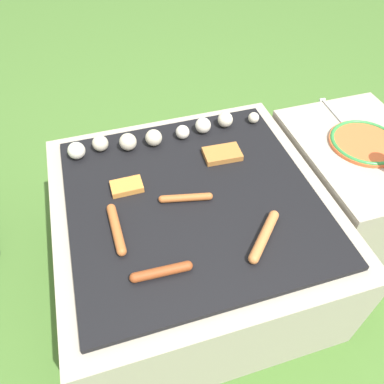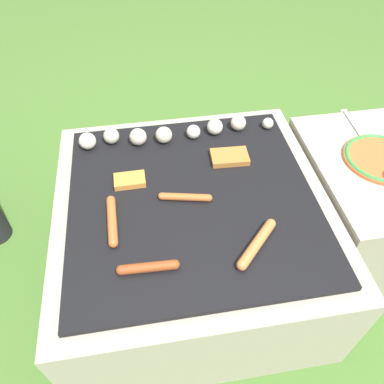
{
  "view_description": "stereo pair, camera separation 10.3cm",
  "coord_description": "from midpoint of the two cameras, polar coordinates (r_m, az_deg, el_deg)",
  "views": [
    {
      "loc": [
        -0.22,
        -0.74,
        1.27
      ],
      "look_at": [
        0.0,
        0.0,
        0.44
      ],
      "focal_mm": 35.0,
      "sensor_mm": 36.0,
      "label": 1
    },
    {
      "loc": [
        -0.12,
        -0.76,
        1.27
      ],
      "look_at": [
        0.0,
        0.0,
        0.44
      ],
      "focal_mm": 35.0,
      "sensor_mm": 36.0,
      "label": 2
    }
  ],
  "objects": [
    {
      "name": "ground_plane",
      "position": [
        1.49,
        -2.02,
        -11.6
      ],
      "size": [
        14.0,
        14.0,
        0.0
      ],
      "primitive_type": "plane",
      "color": "#47702D"
    },
    {
      "name": "grill",
      "position": [
        1.31,
        -2.26,
        -6.94
      ],
      "size": [
        0.85,
        0.85,
        0.42
      ],
      "color": "#A89E8C",
      "rests_on": "ground_plane"
    },
    {
      "name": "side_ledge",
      "position": [
        1.57,
        20.96,
        0.65
      ],
      "size": [
        0.44,
        0.58,
        0.42
      ],
      "color": "#A89E8C",
      "rests_on": "ground_plane"
    },
    {
      "name": "sausage_back_right",
      "position": [
        1.08,
        -14.18,
        -5.61
      ],
      "size": [
        0.03,
        0.18,
        0.03
      ],
      "color": "#B7602D",
      "rests_on": "grill"
    },
    {
      "name": "sausage_mid_right",
      "position": [
        0.98,
        -7.73,
        -12.11
      ],
      "size": [
        0.17,
        0.03,
        0.03
      ],
      "color": "#93421E",
      "rests_on": "grill"
    },
    {
      "name": "sausage_back_center",
      "position": [
        1.13,
        -3.57,
        -1.01
      ],
      "size": [
        0.16,
        0.05,
        0.02
      ],
      "color": "#B7602D",
      "rests_on": "grill"
    },
    {
      "name": "sausage_front_center",
      "position": [
        1.05,
        8.19,
        -6.8
      ],
      "size": [
        0.14,
        0.15,
        0.03
      ],
      "color": "#C6753D",
      "rests_on": "grill"
    },
    {
      "name": "bread_slice_right",
      "position": [
        1.27,
        2.33,
        5.72
      ],
      "size": [
        0.13,
        0.09,
        0.02
      ],
      "color": "#B27033",
      "rests_on": "grill"
    },
    {
      "name": "bread_slice_left",
      "position": [
        1.19,
        -12.36,
        0.71
      ],
      "size": [
        0.1,
        0.06,
        0.02
      ],
      "color": "#D18438",
      "rests_on": "grill"
    },
    {
      "name": "mushroom_row",
      "position": [
        1.33,
        -7.65,
        8.5
      ],
      "size": [
        0.7,
        0.08,
        0.06
      ],
      "color": "silver",
      "rests_on": "grill"
    },
    {
      "name": "plate_colorful",
      "position": [
        1.43,
        23.06,
        6.89
      ],
      "size": [
        0.25,
        0.25,
        0.02
      ],
      "color": "orange",
      "rests_on": "side_ledge"
    },
    {
      "name": "fork_utensil",
      "position": [
        1.56,
        18.78,
        11.57
      ],
      "size": [
        0.02,
        0.19,
        0.01
      ],
      "color": "silver",
      "rests_on": "side_ledge"
    }
  ]
}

